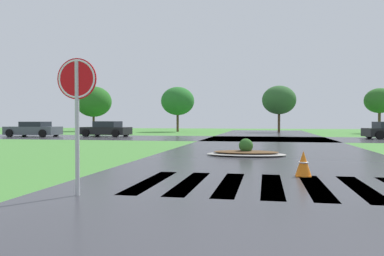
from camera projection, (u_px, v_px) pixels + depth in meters
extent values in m
cube|color=#35353A|center=(270.00, 161.00, 13.00)|extent=(9.14, 80.00, 0.01)
cube|color=#35353A|center=(268.00, 139.00, 28.63)|extent=(90.00, 8.23, 0.01)
cube|color=white|center=(151.00, 181.00, 8.76)|extent=(0.45, 3.31, 0.01)
cube|color=white|center=(190.00, 183.00, 8.59)|extent=(0.45, 3.31, 0.01)
cube|color=white|center=(230.00, 184.00, 8.42)|extent=(0.45, 3.31, 0.01)
cube|color=white|center=(272.00, 185.00, 8.25)|extent=(0.45, 3.31, 0.01)
cube|color=white|center=(315.00, 187.00, 8.08)|extent=(0.45, 3.31, 0.01)
cube|color=white|center=(361.00, 188.00, 7.91)|extent=(0.45, 3.31, 0.01)
cylinder|color=#B2B5BA|center=(77.00, 129.00, 7.12)|extent=(0.08, 0.08, 2.49)
cylinder|color=red|center=(77.00, 79.00, 7.10)|extent=(0.76, 0.05, 0.76)
torus|color=white|center=(77.00, 79.00, 7.10)|extent=(0.73, 0.07, 0.73)
ellipsoid|color=#9E9B93|center=(246.00, 154.00, 15.13)|extent=(3.11, 1.66, 0.12)
ellipsoid|color=brown|center=(246.00, 152.00, 15.13)|extent=(2.55, 1.36, 0.10)
sphere|color=#2D6023|center=(246.00, 146.00, 15.12)|extent=(0.56, 0.56, 0.56)
cube|color=#4C545B|center=(33.00, 131.00, 32.62)|extent=(4.60, 1.97, 0.68)
cube|color=#1E232B|center=(35.00, 124.00, 32.56)|extent=(2.11, 1.68, 0.42)
cylinder|color=black|center=(9.00, 133.00, 32.02)|extent=(0.65, 0.24, 0.64)
cylinder|color=black|center=(24.00, 132.00, 33.90)|extent=(0.65, 0.24, 0.64)
cylinder|color=black|center=(43.00, 133.00, 31.36)|extent=(0.65, 0.24, 0.64)
cylinder|color=black|center=(56.00, 133.00, 33.23)|extent=(0.65, 0.24, 0.64)
cube|color=black|center=(106.00, 131.00, 32.77)|extent=(4.30, 2.23, 0.63)
cube|color=#1E232B|center=(108.00, 124.00, 32.71)|extent=(2.19, 1.77, 0.50)
cylinder|color=black|center=(86.00, 133.00, 32.33)|extent=(0.66, 0.29, 0.64)
cylinder|color=black|center=(97.00, 132.00, 34.07)|extent=(0.66, 0.29, 0.64)
cylinder|color=black|center=(115.00, 133.00, 31.48)|extent=(0.66, 0.29, 0.64)
cylinder|color=black|center=(126.00, 133.00, 33.22)|extent=(0.66, 0.29, 0.64)
cylinder|color=black|center=(369.00, 134.00, 29.74)|extent=(0.66, 0.31, 0.64)
cylinder|color=black|center=(380.00, 135.00, 27.80)|extent=(0.66, 0.31, 0.64)
cone|color=orange|center=(303.00, 164.00, 9.59)|extent=(0.41, 0.41, 0.64)
torus|color=white|center=(303.00, 162.00, 9.59)|extent=(0.25, 0.25, 0.04)
cube|color=orange|center=(303.00, 176.00, 9.60)|extent=(0.36, 0.36, 0.03)
cylinder|color=#4C3823|center=(94.00, 123.00, 48.79)|extent=(0.28, 0.28, 2.15)
ellipsoid|color=#26641F|center=(94.00, 102.00, 48.73)|extent=(4.55, 4.55, 3.86)
cylinder|color=#4C3823|center=(178.00, 122.00, 46.19)|extent=(0.28, 0.28, 2.29)
ellipsoid|color=#276F28|center=(178.00, 101.00, 46.14)|extent=(4.00, 4.00, 3.40)
cylinder|color=#4C3823|center=(279.00, 122.00, 43.97)|extent=(0.28, 0.28, 2.36)
ellipsoid|color=#2E5E2C|center=(279.00, 100.00, 43.92)|extent=(3.85, 3.85, 3.27)
cylinder|color=#4C3823|center=(379.00, 122.00, 40.74)|extent=(0.28, 0.28, 2.38)
ellipsoid|color=#286121|center=(380.00, 101.00, 40.69)|extent=(3.11, 3.11, 2.65)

